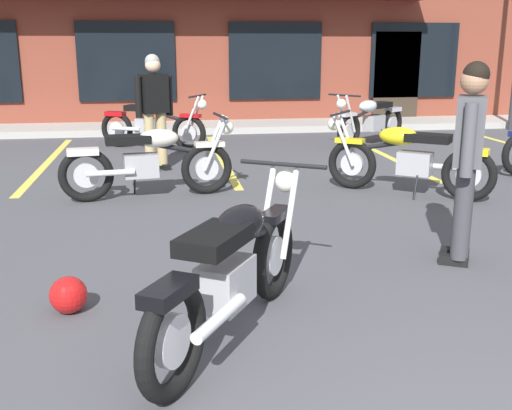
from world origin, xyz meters
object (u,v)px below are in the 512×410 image
object	(u,v)px
motorcycle_black_cruiser	(150,160)
person_near_building	(468,152)
helmet_on_pavement	(68,295)
motorcycle_silver_naked	(153,123)
person_by_back_row	(154,105)
motorcycle_orange_scrambler	(371,120)
motorcycle_foreground_classic	(233,268)
motorcycle_blue_standard	(407,158)

from	to	relation	value
motorcycle_black_cruiser	person_near_building	distance (m)	3.82
motorcycle_black_cruiser	helmet_on_pavement	xyz separation A→B (m)	(-0.52, -3.29, -0.33)
motorcycle_silver_naked	helmet_on_pavement	bearing A→B (deg)	-94.39
motorcycle_silver_naked	person_by_back_row	distance (m)	1.97
motorcycle_black_cruiser	motorcycle_orange_scrambler	xyz separation A→B (m)	(3.98, 3.54, 0.00)
person_near_building	motorcycle_foreground_classic	bearing A→B (deg)	-151.81
motorcycle_foreground_classic	helmet_on_pavement	world-z (taller)	motorcycle_foreground_classic
motorcycle_silver_naked	motorcycle_blue_standard	xyz separation A→B (m)	(3.10, -3.97, 0.00)
motorcycle_orange_scrambler	helmet_on_pavement	size ratio (longest dim) A/B	6.83
person_by_back_row	motorcycle_blue_standard	bearing A→B (deg)	-34.05
person_by_back_row	motorcycle_black_cruiser	bearing A→B (deg)	-92.21
motorcycle_blue_standard	person_near_building	world-z (taller)	person_near_building
motorcycle_silver_naked	person_by_back_row	bearing A→B (deg)	-88.34
motorcycle_silver_naked	motorcycle_blue_standard	distance (m)	5.04
motorcycle_black_cruiser	motorcycle_blue_standard	size ratio (longest dim) A/B	1.17
motorcycle_orange_scrambler	person_by_back_row	xyz separation A→B (m)	(-3.91, -1.79, 0.49)
motorcycle_black_cruiser	motorcycle_silver_naked	size ratio (longest dim) A/B	1.10
motorcycle_silver_naked	motorcycle_foreground_classic	bearing A→B (deg)	-85.83
person_by_back_row	helmet_on_pavement	bearing A→B (deg)	-96.67
helmet_on_pavement	motorcycle_foreground_classic	bearing A→B (deg)	-26.65
motorcycle_foreground_classic	motorcycle_silver_naked	xyz separation A→B (m)	(-0.55, 7.49, 0.00)
person_by_back_row	helmet_on_pavement	size ratio (longest dim) A/B	6.44
motorcycle_orange_scrambler	motorcycle_blue_standard	bearing A→B (deg)	-102.69
motorcycle_foreground_classic	motorcycle_silver_naked	distance (m)	7.51
motorcycle_black_cruiser	motorcycle_blue_standard	xyz separation A→B (m)	(3.11, -0.31, 0.00)
motorcycle_silver_naked	motorcycle_blue_standard	size ratio (longest dim) A/B	1.07
person_by_back_row	motorcycle_silver_naked	bearing A→B (deg)	91.66
motorcycle_blue_standard	motorcycle_orange_scrambler	bearing A→B (deg)	77.31
motorcycle_foreground_classic	motorcycle_silver_naked	world-z (taller)	same
motorcycle_silver_naked	person_near_building	size ratio (longest dim) A/B	1.14
motorcycle_silver_naked	motorcycle_orange_scrambler	bearing A→B (deg)	-1.76
person_by_back_row	helmet_on_pavement	xyz separation A→B (m)	(-0.59, -5.04, -0.82)
motorcycle_foreground_classic	helmet_on_pavement	bearing A→B (deg)	153.35
motorcycle_orange_scrambler	motorcycle_foreground_classic	bearing A→B (deg)	-114.89
motorcycle_foreground_classic	motorcycle_blue_standard	bearing A→B (deg)	54.06
motorcycle_foreground_classic	person_by_back_row	world-z (taller)	person_by_back_row
motorcycle_black_cruiser	person_by_back_row	size ratio (longest dim) A/B	1.26
motorcycle_foreground_classic	person_near_building	bearing A→B (deg)	28.19
motorcycle_orange_scrambler	person_near_building	world-z (taller)	person_near_building
person_near_building	motorcycle_orange_scrambler	bearing A→B (deg)	77.85
motorcycle_black_cruiser	motorcycle_orange_scrambler	size ratio (longest dim) A/B	1.18
motorcycle_blue_standard	person_near_building	bearing A→B (deg)	-101.29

